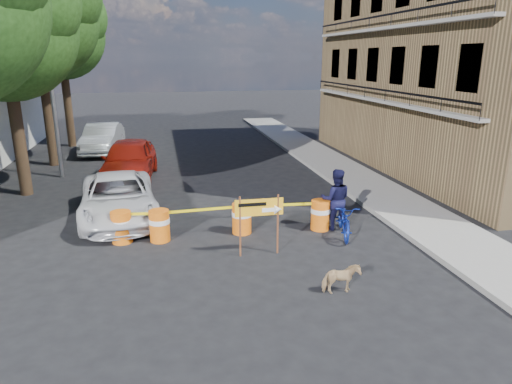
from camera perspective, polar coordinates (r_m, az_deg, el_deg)
name	(u,v)px	position (r m, az deg, el deg)	size (l,w,h in m)	color
ground	(234,254)	(12.17, -2.80, -7.70)	(120.00, 120.00, 0.00)	black
sidewalk_east	(358,181)	(19.35, 12.68, 1.39)	(2.40, 40.00, 0.15)	gray
apartment_building	(470,33)	(23.42, 25.20, 17.50)	(8.00, 16.00, 12.00)	#94764B
tree_mid_a	(4,26)	(18.69, -28.96, 17.69)	(5.25, 5.00, 8.68)	#332316
tree_mid_b	(37,16)	(23.58, -25.67, 19.18)	(5.67, 5.40, 9.62)	#332316
tree_far	(61,34)	(28.45, -23.21, 17.72)	(5.04, 4.80, 8.84)	#332316
streetlamp	(51,73)	(20.91, -24.24, 13.43)	(1.25, 0.18, 8.00)	gray
barrel_far_left	(121,226)	(13.24, -16.47, -4.13)	(0.58, 0.58, 0.90)	orange
barrel_mid_left	(159,225)	(13.08, -11.97, -4.06)	(0.58, 0.58, 0.90)	orange
barrel_mid_right	(242,218)	(13.37, -1.80, -3.24)	(0.58, 0.58, 0.90)	orange
barrel_far_right	(320,214)	(13.78, 8.05, -2.78)	(0.58, 0.58, 0.90)	orange
detour_sign	(265,212)	(11.69, 1.10, -2.51)	(1.26, 0.24, 1.62)	#592D19
pedestrian	(336,199)	(13.76, 9.92, -0.91)	(0.90, 0.70, 1.85)	black
bicycle	(345,204)	(13.27, 11.08, -1.49)	(0.67, 1.00, 1.91)	#142CA3
dog	(341,279)	(10.28, 10.58, -10.64)	(0.37, 0.81, 0.68)	tan
suv_white	(118,198)	(15.16, -16.86, -0.68)	(2.29, 4.97, 1.38)	silver
sedan_red	(129,160)	(19.85, -15.58, 3.88)	(2.02, 5.01, 1.71)	maroon
sedan_silver	(103,138)	(26.21, -18.61, 6.40)	(1.64, 4.71, 1.55)	silver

